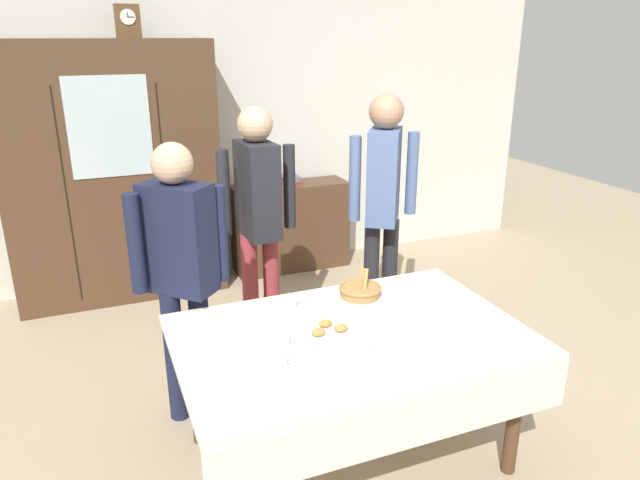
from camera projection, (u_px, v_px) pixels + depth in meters
The scene contains 20 objects.
ground_plane at pixel (333, 432), 3.25m from camera, with size 12.00×12.00×0.00m, color tan.
back_wall at pixel (215, 124), 5.11m from camera, with size 6.40×0.10×2.70m, color silver.
dining_table at pixel (354, 353), 2.83m from camera, with size 1.68×1.11×0.72m.
wall_cabinet at pixel (114, 175), 4.64m from camera, with size 1.64×0.46×2.07m.
mantel_clock at pixel (128, 21), 4.34m from camera, with size 0.18×0.11×0.24m.
bookshelf_low at pixel (291, 226), 5.43m from camera, with size 1.06×0.35×0.81m.
book_stack at pixel (290, 180), 5.28m from camera, with size 0.16×0.22×0.08m.
tea_cup_mid_right at pixel (359, 351), 2.61m from camera, with size 0.13×0.13×0.06m.
tea_cup_center at pixel (281, 341), 2.70m from camera, with size 0.13×0.13×0.06m.
tea_cup_near_right at pixel (452, 305), 3.07m from camera, with size 0.13×0.13×0.06m.
tea_cup_front_edge at pixel (289, 303), 3.09m from camera, with size 0.13×0.13×0.06m.
tea_cup_near_left at pixel (279, 364), 2.52m from camera, with size 0.13×0.13×0.06m.
bread_basket at pixel (360, 290), 3.23m from camera, with size 0.24×0.24×0.16m.
pastry_plate at pixel (329, 332), 2.82m from camera, with size 0.28×0.28×0.05m.
spoon_near_right at pixel (486, 330), 2.85m from camera, with size 0.12×0.02×0.01m.
spoon_back_edge at pixel (246, 349), 2.68m from camera, with size 0.12×0.02×0.01m.
spoon_front_edge at pixel (230, 394), 2.35m from camera, with size 0.12×0.02×0.01m.
person_behind_table_left at pixel (180, 260), 3.10m from camera, with size 0.52×0.39×1.59m.
person_behind_table_right at pixel (258, 207), 3.82m from camera, with size 0.52×0.37×1.68m.
person_near_right_end at pixel (383, 193), 4.03m from camera, with size 0.52×0.41×1.73m.
Camera 1 is at (-1.09, -2.48, 2.10)m, focal length 32.70 mm.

